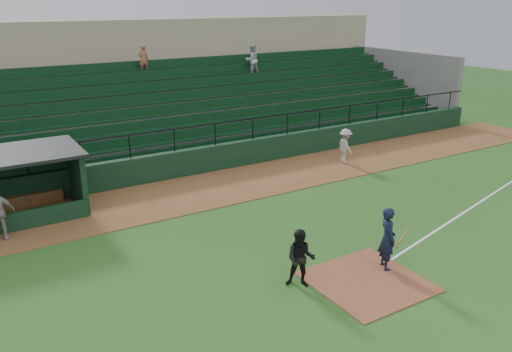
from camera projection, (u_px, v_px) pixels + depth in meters
ground at (344, 267)px, 15.37m from camera, size 90.00×90.00×0.00m
warning_track at (219, 187)px, 21.82m from camera, size 40.00×4.00×0.03m
home_plate_dirt at (367, 281)px, 14.55m from camera, size 3.00×3.00×0.03m
foul_line at (480, 202)px, 20.28m from camera, size 17.49×4.44×0.01m
stadium_structure at (145, 101)px, 27.90m from camera, size 38.00×13.08×6.40m
batter_at_plate at (387, 239)px, 15.01m from camera, size 1.14×0.82×1.92m
umpire at (301, 259)px, 14.10m from camera, size 1.03×1.01×1.67m
runner at (345, 146)px, 24.80m from camera, size 0.82×1.18×1.67m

